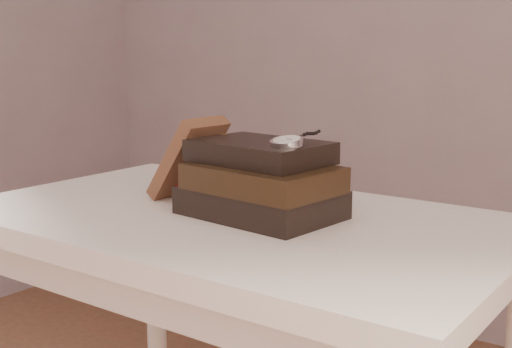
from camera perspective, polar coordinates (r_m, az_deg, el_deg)
The scene contains 5 objects.
table at distance 1.23m, azimuth -1.88°, elevation -7.54°, with size 1.00×0.60×0.75m.
book_stack at distance 1.18m, azimuth 0.45°, elevation -0.67°, with size 0.29×0.21×0.13m.
journal at distance 1.31m, azimuth -5.80°, elevation 1.37°, with size 0.03×0.11×0.18m, color #48291B.
pocket_watch at distance 1.11m, azimuth 2.74°, elevation 2.81°, with size 0.06×0.16×0.02m.
eyeglasses at distance 1.30m, azimuth -0.08°, elevation 1.04°, with size 0.12×0.14×0.05m.
Camera 1 is at (0.72, -0.58, 1.04)m, focal length 46.85 mm.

